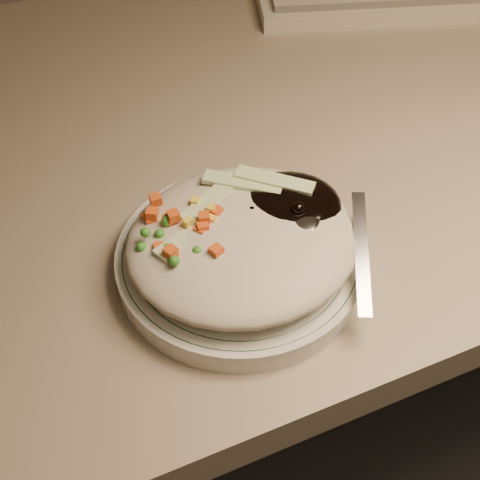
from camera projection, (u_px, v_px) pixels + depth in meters
name	position (u px, v px, depth m)	size (l,w,h in m)	color
desk	(220.00, 245.00, 0.87)	(1.40, 0.70, 0.74)	gray
plate	(240.00, 261.00, 0.57)	(0.21, 0.21, 0.02)	silver
plate_rim	(240.00, 253.00, 0.56)	(0.20, 0.20, 0.00)	#144723
meal	(245.00, 234.00, 0.55)	(0.21, 0.19, 0.05)	#B2A991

